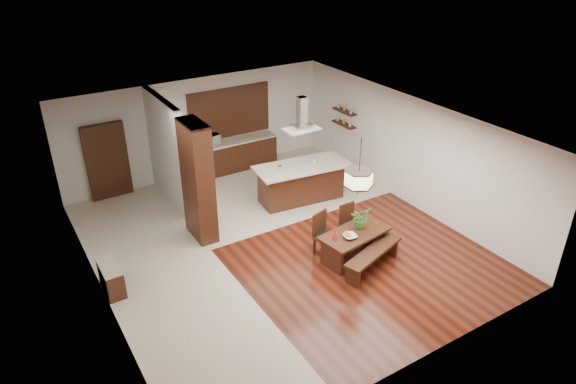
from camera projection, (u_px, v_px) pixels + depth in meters
room_shell at (276, 163)px, 11.25m from camera, size 9.00×9.04×2.92m
tile_hallway at (166, 279)px, 10.92m from camera, size 2.50×9.00×0.01m
tile_kitchen at (270, 188)px, 14.67m from camera, size 5.50×4.00×0.01m
soffit_band at (276, 127)px, 10.87m from camera, size 8.00×9.00×0.02m
partition_pier at (198, 182)px, 11.79m from camera, size 0.45×1.00×2.90m
partition_stub at (166, 151)px, 13.37m from camera, size 0.18×2.40×2.90m
hallway_console at (111, 278)px, 10.44m from camera, size 0.37×0.88×0.63m
hallway_doorway at (107, 161)px, 13.78m from camera, size 1.10×0.20×2.10m
rear_counter at (235, 155)px, 15.62m from camera, size 2.60×0.62×0.95m
kitchen_window at (229, 112)px, 15.22m from camera, size 2.60×0.08×1.50m
shelf_lower at (344, 124)px, 15.32m from camera, size 0.26×0.90×0.04m
shelf_upper at (344, 111)px, 15.14m from camera, size 0.26×0.90×0.04m
dining_table at (354, 239)px, 11.41m from camera, size 1.69×1.01×0.67m
dining_bench at (373, 260)px, 11.13m from camera, size 1.76×0.88×0.48m
dining_chair_left at (326, 235)px, 11.50m from camera, size 0.57×0.57×1.04m
dining_chair_right at (351, 225)px, 11.97m from camera, size 0.43×0.43×0.96m
pendant_lantern at (359, 167)px, 10.59m from camera, size 0.64×0.64×1.31m
foliage_plant at (360, 218)px, 11.41m from camera, size 0.53×0.49×0.48m
fruit_bowl at (350, 236)px, 11.11m from camera, size 0.33×0.33×0.07m
napkin_cone at (335, 235)px, 11.04m from camera, size 0.16×0.16×0.20m
gold_ornament at (376, 224)px, 11.54m from camera, size 0.07×0.07×0.09m
kitchen_island at (301, 182)px, 13.82m from camera, size 2.64×1.38×1.05m
range_hood at (302, 114)px, 12.93m from camera, size 0.90×0.55×0.87m
island_cup at (314, 161)px, 13.69m from camera, size 0.14×0.14×0.09m
microwave at (209, 140)px, 14.94m from camera, size 0.68×0.56×0.33m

